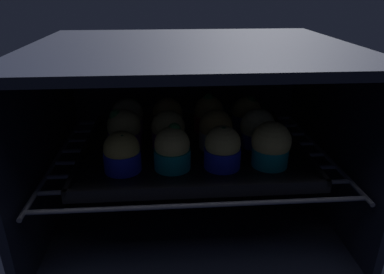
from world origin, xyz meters
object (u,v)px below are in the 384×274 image
at_px(baking_tray, 192,149).
at_px(muffin_row1_col2, 216,130).
at_px(muffin_row0_col2, 223,148).
at_px(muffin_row2_col3, 247,114).
at_px(muffin_row1_col0, 124,130).
at_px(muffin_row1_col1, 168,131).
at_px(muffin_row1_col3, 257,129).
at_px(muffin_row2_col2, 209,114).
at_px(muffin_row0_col0, 122,153).
at_px(muffin_row0_col1, 172,149).
at_px(muffin_row0_col3, 271,146).
at_px(muffin_row2_col0, 128,117).
at_px(muffin_row2_col1, 168,116).

height_order(baking_tray, muffin_row1_col2, muffin_row1_col2).
height_order(muffin_row0_col2, muffin_row2_col3, muffin_row2_col3).
height_order(muffin_row1_col0, muffin_row1_col1, muffin_row1_col0).
height_order(muffin_row1_col3, muffin_row2_col2, muffin_row2_col2).
distance_m(muffin_row0_col0, muffin_row0_col1, 0.09).
height_order(muffin_row0_col3, muffin_row2_col0, muffin_row0_col3).
bearing_deg(muffin_row0_col2, muffin_row2_col3, 65.01).
height_order(muffin_row1_col0, muffin_row2_col0, muffin_row1_col0).
distance_m(muffin_row0_col1, muffin_row1_col3, 0.19).
bearing_deg(muffin_row2_col3, muffin_row2_col0, 179.76).
bearing_deg(muffin_row2_col1, muffin_row1_col1, -90.21).
bearing_deg(muffin_row1_col0, muffin_row0_col0, -86.93).
bearing_deg(baking_tray, muffin_row1_col3, -0.15).
xyz_separation_m(muffin_row0_col0, muffin_row1_col3, (0.26, 0.09, 0.00)).
relative_size(muffin_row1_col2, muffin_row2_col3, 0.99).
bearing_deg(muffin_row2_col1, baking_tray, -62.93).
relative_size(muffin_row2_col1, muffin_row2_col3, 0.95).
distance_m(muffin_row1_col3, muffin_row2_col2, 0.12).
xyz_separation_m(muffin_row0_col1, muffin_row2_col1, (-0.01, 0.18, -0.00)).
distance_m(baking_tray, muffin_row1_col3, 0.14).
bearing_deg(muffin_row2_col1, muffin_row1_col0, -133.92).
relative_size(muffin_row1_col0, muffin_row1_col3, 1.10).
distance_m(muffin_row1_col0, muffin_row1_col3, 0.27).
height_order(muffin_row0_col2, muffin_row2_col2, muffin_row2_col2).
bearing_deg(muffin_row1_col2, muffin_row1_col0, 178.45).
xyz_separation_m(muffin_row1_col0, muffin_row1_col1, (0.09, 0.00, -0.00)).
bearing_deg(muffin_row2_col3, muffin_row1_col0, -162.16).
bearing_deg(muffin_row1_col2, muffin_row2_col3, 47.38).
bearing_deg(muffin_row0_col0, muffin_row2_col3, 34.05).
bearing_deg(muffin_row2_col1, muffin_row2_col2, -2.55).
bearing_deg(muffin_row0_col3, muffin_row2_col1, 135.20).
height_order(muffin_row1_col0, muffin_row2_col1, muffin_row1_col0).
relative_size(muffin_row1_col3, muffin_row2_col0, 0.99).
bearing_deg(muffin_row2_col2, muffin_row2_col1, 177.45).
bearing_deg(muffin_row0_col1, baking_tray, 64.34).
bearing_deg(baking_tray, muffin_row2_col2, 63.45).
distance_m(muffin_row1_col0, muffin_row1_col2, 0.18).
bearing_deg(baking_tray, muffin_row0_col2, -61.68).
distance_m(muffin_row0_col1, muffin_row1_col1, 0.09).
bearing_deg(baking_tray, muffin_row1_col2, -3.62).
bearing_deg(muffin_row2_col0, muffin_row2_col2, 0.07).
bearing_deg(muffin_row1_col3, muffin_row1_col2, -178.24).
distance_m(muffin_row0_col2, muffin_row2_col1, 0.20).
bearing_deg(muffin_row2_col2, muffin_row1_col2, -88.04).
xyz_separation_m(muffin_row0_col3, muffin_row1_col2, (-0.09, 0.09, -0.00)).
distance_m(muffin_row0_col0, muffin_row1_col3, 0.28).
height_order(muffin_row0_col0, muffin_row2_col3, muffin_row2_col3).
bearing_deg(muffin_row0_col3, muffin_row1_col1, 153.17).
xyz_separation_m(muffin_row0_col2, muffin_row1_col0, (-0.18, 0.09, 0.00)).
bearing_deg(muffin_row0_col1, muffin_row0_col2, -1.82).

